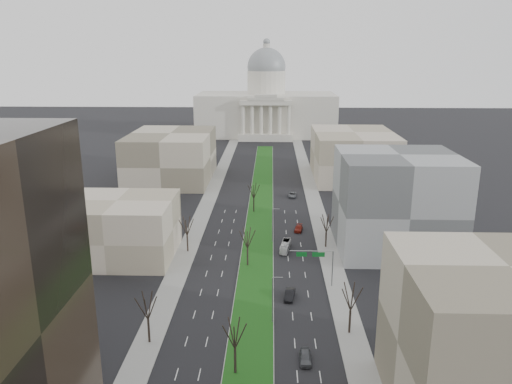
% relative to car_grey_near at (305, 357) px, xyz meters
% --- Properties ---
extents(ground, '(600.00, 600.00, 0.00)m').
position_rel_car_grey_near_xyz_m(ground, '(-8.93, 76.53, -0.81)').
color(ground, black).
rests_on(ground, ground).
extents(median, '(8.00, 222.03, 0.20)m').
position_rel_car_grey_near_xyz_m(median, '(-8.93, 75.52, -0.71)').
color(median, '#999993').
rests_on(median, ground).
extents(sidewalk_left, '(5.00, 330.00, 0.15)m').
position_rel_car_grey_near_xyz_m(sidewalk_left, '(-26.43, 51.53, -0.73)').
color(sidewalk_left, gray).
rests_on(sidewalk_left, ground).
extents(sidewalk_right, '(5.00, 330.00, 0.15)m').
position_rel_car_grey_near_xyz_m(sidewalk_right, '(8.57, 51.53, -0.73)').
color(sidewalk_right, gray).
rests_on(sidewalk_right, ground).
extents(capitol, '(80.00, 46.00, 55.00)m').
position_rel_car_grey_near_xyz_m(capitol, '(-8.93, 226.12, 15.50)').
color(capitol, beige).
rests_on(capitol, ground).
extents(building_beige_left, '(26.00, 22.00, 14.00)m').
position_rel_car_grey_near_xyz_m(building_beige_left, '(-41.93, 41.53, 6.19)').
color(building_beige_left, tan).
rests_on(building_beige_left, ground).
extents(building_tan_right, '(26.00, 24.00, 22.00)m').
position_rel_car_grey_near_xyz_m(building_tan_right, '(24.07, -11.47, 10.19)').
color(building_tan_right, '#78705C').
rests_on(building_tan_right, ground).
extents(building_grey_right, '(28.00, 26.00, 24.00)m').
position_rel_car_grey_near_xyz_m(building_grey_right, '(25.07, 48.53, 11.19)').
color(building_grey_right, '#595C5E').
rests_on(building_grey_right, ground).
extents(building_far_left, '(30.00, 40.00, 18.00)m').
position_rel_car_grey_near_xyz_m(building_far_left, '(-43.93, 116.53, 8.19)').
color(building_far_left, '#78705C').
rests_on(building_far_left, ground).
extents(building_far_right, '(30.00, 40.00, 18.00)m').
position_rel_car_grey_near_xyz_m(building_far_right, '(26.07, 121.53, 8.19)').
color(building_far_right, tan).
rests_on(building_far_right, ground).
extents(tree_left_mid, '(5.40, 5.40, 9.72)m').
position_rel_car_grey_near_xyz_m(tree_left_mid, '(-26.13, 4.53, 6.19)').
color(tree_left_mid, black).
rests_on(tree_left_mid, ground).
extents(tree_left_far, '(5.28, 5.28, 9.50)m').
position_rel_car_grey_near_xyz_m(tree_left_far, '(-26.13, 44.53, 6.04)').
color(tree_left_far, black).
rests_on(tree_left_far, ground).
extents(tree_right_mid, '(5.52, 5.52, 9.94)m').
position_rel_car_grey_near_xyz_m(tree_right_mid, '(8.27, 8.53, 6.35)').
color(tree_right_mid, black).
rests_on(tree_right_mid, ground).
extents(tree_right_far, '(5.04, 5.04, 9.07)m').
position_rel_car_grey_near_xyz_m(tree_right_far, '(8.27, 48.53, 5.72)').
color(tree_right_far, black).
rests_on(tree_right_far, ground).
extents(tree_median_a, '(5.40, 5.40, 9.72)m').
position_rel_car_grey_near_xyz_m(tree_median_a, '(-10.93, -3.47, 6.19)').
color(tree_median_a, black).
rests_on(tree_median_a, ground).
extents(tree_median_b, '(5.40, 5.40, 9.72)m').
position_rel_car_grey_near_xyz_m(tree_median_b, '(-10.93, 36.53, 6.19)').
color(tree_median_b, black).
rests_on(tree_median_b, ground).
extents(tree_median_c, '(5.40, 5.40, 9.72)m').
position_rel_car_grey_near_xyz_m(tree_median_c, '(-10.93, 76.53, 6.19)').
color(tree_median_c, black).
rests_on(tree_median_c, ground).
extents(streetlamp_median_b, '(1.90, 0.20, 9.16)m').
position_rel_car_grey_near_xyz_m(streetlamp_median_b, '(-5.17, 11.53, 4.00)').
color(streetlamp_median_b, gray).
rests_on(streetlamp_median_b, ground).
extents(streetlamp_median_c, '(1.90, 0.20, 9.16)m').
position_rel_car_grey_near_xyz_m(streetlamp_median_c, '(-5.17, 51.53, 4.00)').
color(streetlamp_median_c, gray).
rests_on(streetlamp_median_c, ground).
extents(mast_arm_signs, '(9.12, 0.24, 8.09)m').
position_rel_car_grey_near_xyz_m(mast_arm_signs, '(4.56, 26.56, 5.30)').
color(mast_arm_signs, gray).
rests_on(mast_arm_signs, ground).
extents(car_grey_near, '(1.97, 4.76, 1.61)m').
position_rel_car_grey_near_xyz_m(car_grey_near, '(0.00, 0.00, 0.00)').
color(car_grey_near, '#4B4D52').
rests_on(car_grey_near, ground).
extents(car_black, '(2.56, 5.31, 1.68)m').
position_rel_car_grey_near_xyz_m(car_black, '(-1.76, 21.08, 0.03)').
color(car_black, black).
rests_on(car_black, ground).
extents(car_red, '(2.75, 5.18, 1.43)m').
position_rel_car_grey_near_xyz_m(car_red, '(2.00, 60.20, -0.09)').
color(car_red, maroon).
rests_on(car_red, ground).
extents(car_grey_far, '(2.96, 5.69, 1.53)m').
position_rel_car_grey_near_xyz_m(car_grey_far, '(1.58, 93.62, -0.04)').
color(car_grey_far, '#54575C').
rests_on(car_grey_far, ground).
extents(box_van, '(3.06, 8.01, 2.18)m').
position_rel_car_grey_near_xyz_m(box_van, '(-2.02, 46.17, 0.28)').
color(box_van, white).
rests_on(box_van, ground).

